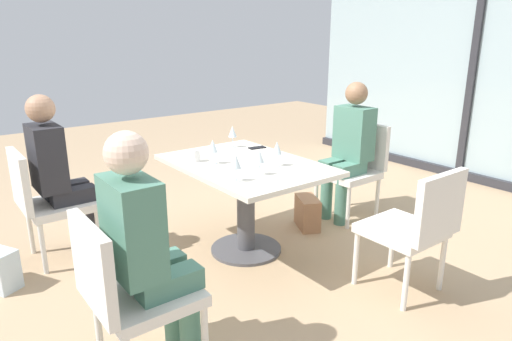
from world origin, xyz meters
TOP-DOWN VIEW (x-y plane):
  - ground_plane at (0.00, 0.00)m, footprint 12.00×12.00m
  - window_wall_backdrop at (0.00, 3.20)m, footprint 4.48×0.10m
  - dining_table_main at (0.00, 0.00)m, footprint 1.28×0.90m
  - chair_near_window at (0.00, 1.27)m, footprint 0.46×0.51m
  - chair_front_right at (0.78, -1.27)m, footprint 0.46×0.50m
  - chair_front_left at (-0.78, -1.27)m, footprint 0.46×0.50m
  - chair_far_right at (1.16, 0.50)m, footprint 0.50×0.46m
  - person_near_window at (-0.00, 1.16)m, footprint 0.34×0.39m
  - person_front_right at (0.78, -1.16)m, footprint 0.34×0.39m
  - person_front_left at (-0.78, -1.16)m, footprint 0.34×0.39m
  - wine_glass_0 at (-0.46, 0.20)m, footprint 0.07×0.07m
  - wine_glass_1 at (0.31, -0.11)m, footprint 0.07×0.07m
  - wine_glass_2 at (-0.13, -0.21)m, footprint 0.07×0.07m
  - wine_glass_3 at (0.33, -0.31)m, footprint 0.07×0.07m
  - wine_glass_4 at (0.21, 0.13)m, footprint 0.07×0.07m
  - coffee_cup at (-0.26, -0.28)m, footprint 0.08×0.08m
  - cell_phone_on_table at (-0.31, 0.35)m, footprint 0.09×0.15m
  - handbag_0 at (-0.04, 0.70)m, footprint 0.34×0.28m

SIDE VIEW (x-z plane):
  - ground_plane at x=0.00m, z-range 0.00..0.00m
  - handbag_0 at x=-0.04m, z-range 0.00..0.28m
  - chair_near_window at x=0.00m, z-range 0.06..0.93m
  - chair_front_right at x=0.78m, z-range 0.06..0.93m
  - chair_front_left at x=-0.78m, z-range 0.06..0.93m
  - chair_far_right at x=1.16m, z-range 0.06..0.93m
  - dining_table_main at x=0.00m, z-range 0.18..0.91m
  - person_near_window at x=0.00m, z-range 0.07..1.33m
  - person_front_right at x=0.78m, z-range 0.07..1.33m
  - person_front_left at x=-0.78m, z-range 0.07..1.33m
  - cell_phone_on_table at x=-0.31m, z-range 0.73..0.74m
  - coffee_cup at x=-0.26m, z-range 0.73..0.82m
  - wine_glass_0 at x=-0.46m, z-range 0.77..0.95m
  - wine_glass_1 at x=0.31m, z-range 0.77..0.95m
  - wine_glass_2 at x=-0.13m, z-range 0.77..0.95m
  - wine_glass_3 at x=0.33m, z-range 0.77..0.95m
  - wine_glass_4 at x=0.21m, z-range 0.77..0.95m
  - window_wall_backdrop at x=0.00m, z-range -0.14..2.56m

